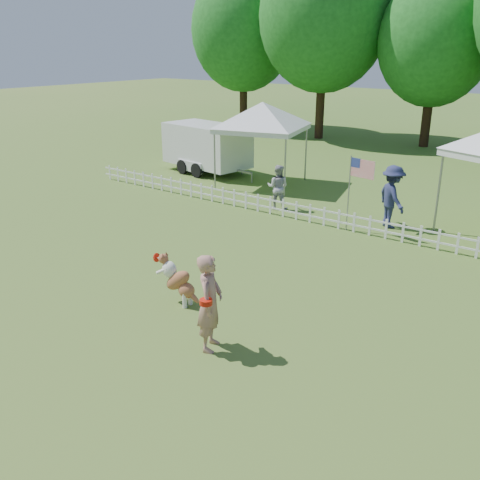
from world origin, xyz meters
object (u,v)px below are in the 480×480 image
(cargo_trailer, at_px, (207,148))
(spectator_a, at_px, (278,187))
(frisbee_on_turf, at_px, (204,324))
(flag_pole, at_px, (349,194))
(handler, at_px, (210,303))
(dog, at_px, (179,281))
(spectator_b, at_px, (392,197))
(canopy_tent_left, at_px, (262,145))

(cargo_trailer, distance_m, spectator_a, 6.23)
(frisbee_on_turf, relative_size, spectator_a, 0.15)
(cargo_trailer, relative_size, spectator_a, 3.17)
(flag_pole, bearing_deg, handler, -71.76)
(handler, bearing_deg, frisbee_on_turf, 24.88)
(handler, height_order, spectator_a, handler)
(dog, xyz_separation_m, spectator_a, (-2.21, 7.25, 0.22))
(handler, relative_size, dog, 1.71)
(dog, bearing_deg, spectator_a, 103.31)
(cargo_trailer, relative_size, flag_pole, 2.12)
(flag_pole, bearing_deg, spectator_b, 60.05)
(frisbee_on_turf, distance_m, cargo_trailer, 13.73)
(flag_pole, distance_m, spectator_b, 1.43)
(cargo_trailer, distance_m, flag_pole, 9.13)
(cargo_trailer, bearing_deg, flag_pole, -13.77)
(frisbee_on_turf, bearing_deg, flag_pole, 92.90)
(canopy_tent_left, distance_m, spectator_b, 6.55)
(spectator_b, bearing_deg, dog, 118.93)
(canopy_tent_left, distance_m, spectator_a, 3.53)
(dog, bearing_deg, canopy_tent_left, 111.62)
(canopy_tent_left, xyz_separation_m, flag_pole, (5.28, -3.11, -0.44))
(spectator_a, relative_size, spectator_b, 0.79)
(handler, bearing_deg, spectator_a, 1.11)
(flag_pole, relative_size, spectator_b, 1.19)
(handler, distance_m, canopy_tent_left, 12.42)
(handler, height_order, canopy_tent_left, canopy_tent_left)
(canopy_tent_left, xyz_separation_m, spectator_b, (6.20, -2.03, -0.62))
(handler, relative_size, spectator_a, 1.21)
(spectator_a, bearing_deg, cargo_trailer, -46.16)
(frisbee_on_turf, distance_m, canopy_tent_left, 11.69)
(spectator_b, bearing_deg, frisbee_on_turf, 126.74)
(canopy_tent_left, distance_m, cargo_trailer, 3.23)
(flag_pole, relative_size, spectator_a, 1.50)
(spectator_a, bearing_deg, dog, 87.95)
(flag_pole, height_order, spectator_a, flag_pole)
(frisbee_on_turf, bearing_deg, spectator_b, 86.00)
(flag_pole, bearing_deg, spectator_a, 178.31)
(dog, height_order, spectator_a, spectator_a)
(cargo_trailer, bearing_deg, spectator_b, -5.77)
(spectator_a, height_order, spectator_b, spectator_b)
(canopy_tent_left, bearing_deg, frisbee_on_turf, -75.75)
(flag_pole, height_order, spectator_b, flag_pole)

